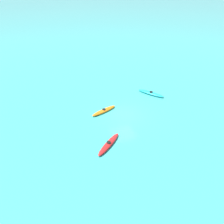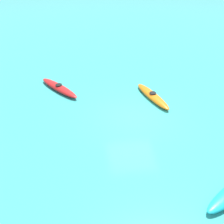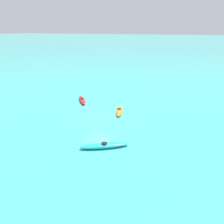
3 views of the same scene
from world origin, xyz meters
name	(u,v)px [view 1 (image 1 of 3)]	position (x,y,z in m)	size (l,w,h in m)	color
ground_plane	(124,115)	(0.00, 0.00, 0.00)	(600.00, 600.00, 0.00)	#38ADA8
kayak_orange	(104,111)	(1.77, -1.35, 0.16)	(3.14, 1.54, 0.37)	orange
kayak_cyan	(151,93)	(-5.03, -2.92, 0.16)	(2.39, 3.26, 0.37)	#19B7C6
kayak_red	(109,144)	(3.24, 3.79, 0.16)	(2.92, 2.47, 0.37)	red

